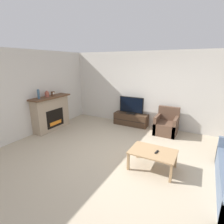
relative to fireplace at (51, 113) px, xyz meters
The scene contains 12 objects.
ground_plane 3.17m from the fireplace, 10.93° to the right, with size 24.00×24.00×0.00m, color tan.
wall_back 3.73m from the fireplace, 33.24° to the left, with size 12.00×0.06×2.70m.
wall_left 0.98m from the fireplace, 110.32° to the right, with size 0.06×12.00×2.70m.
fireplace is the anchor object (origin of this frame).
mantel_vase_left 0.86m from the fireplace, 87.82° to the right, with size 0.08×0.08×0.31m.
mantel_vase_centre_left 0.69m from the fireplace, 81.33° to the right, with size 0.14×0.14×0.21m.
mantel_clock 0.68m from the fireplace, 83.18° to the left, with size 0.08×0.11×0.15m.
tv_stand 2.92m from the fireplace, 36.48° to the left, with size 1.28×0.43×0.45m.
tv 2.90m from the fireplace, 36.45° to the left, with size 0.94×0.18×0.64m.
armchair 4.00m from the fireplace, 22.64° to the left, with size 0.70×0.76×0.87m.
coffee_table 3.91m from the fireplace, 10.30° to the right, with size 0.99×0.67×0.43m.
remote 3.99m from the fireplace, 10.28° to the right, with size 0.06×0.15×0.02m.
Camera 1 is at (1.63, -3.57, 2.31)m, focal length 28.00 mm.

